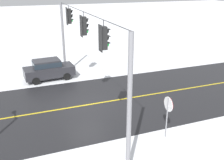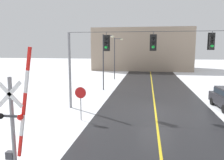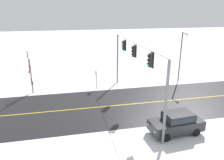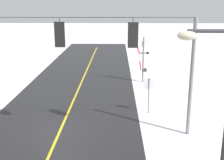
# 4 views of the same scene
# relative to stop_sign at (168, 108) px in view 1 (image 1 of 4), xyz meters

# --- Properties ---
(ground_plane) EXTENTS (160.00, 160.00, 0.00)m
(ground_plane) POSITION_rel_stop_sign_xyz_m (5.18, 3.05, -1.71)
(ground_plane) COLOR white
(signal_span) EXTENTS (14.20, 0.47, 6.22)m
(signal_span) POSITION_rel_stop_sign_xyz_m (5.12, 3.04, 2.58)
(signal_span) COLOR gray
(signal_span) RESTS_ON ground
(stop_sign) EXTENTS (0.80, 0.09, 2.35)m
(stop_sign) POSITION_rel_stop_sign_xyz_m (0.00, 0.00, 0.00)
(stop_sign) COLOR gray
(stop_sign) RESTS_ON ground
(parked_car_charcoal) EXTENTS (2.07, 4.30, 1.74)m
(parked_car_charcoal) POSITION_rel_stop_sign_xyz_m (11.07, 4.67, -0.76)
(parked_car_charcoal) COLOR #2D2D33
(parked_car_charcoal) RESTS_ON ground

